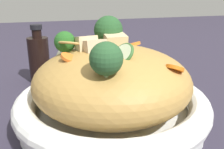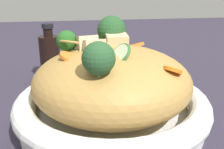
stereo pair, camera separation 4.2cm
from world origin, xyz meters
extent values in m
plane|color=#2E2939|center=(0.00, 0.00, 0.00)|extent=(3.00, 3.00, 0.00)
cylinder|color=white|center=(0.00, 0.00, 0.01)|extent=(0.31, 0.31, 0.02)
torus|color=white|center=(0.00, 0.00, 0.04)|extent=(0.33, 0.33, 0.04)
ellipsoid|color=#B08542|center=(0.00, 0.00, 0.08)|extent=(0.26, 0.26, 0.12)
torus|color=#B0833E|center=(0.01, 0.06, 0.14)|extent=(0.06, 0.06, 0.03)
torus|color=#AC8248|center=(-0.04, -0.01, 0.12)|extent=(0.06, 0.05, 0.02)
torus|color=#AA874A|center=(0.05, -0.04, 0.10)|extent=(0.07, 0.07, 0.02)
torus|color=#B48C47|center=(-0.06, 0.03, 0.14)|extent=(0.09, 0.09, 0.03)
cone|color=#A4BE76|center=(0.01, 0.05, 0.13)|extent=(0.03, 0.03, 0.01)
sphere|color=#255027|center=(0.01, 0.05, 0.15)|extent=(0.06, 0.06, 0.05)
cone|color=#A1BE72|center=(-0.03, -0.09, 0.12)|extent=(0.02, 0.02, 0.02)
sphere|color=#29532D|center=(-0.03, -0.09, 0.14)|extent=(0.05, 0.05, 0.04)
cone|color=#A2C277|center=(-0.07, 0.03, 0.12)|extent=(0.02, 0.02, 0.02)
sphere|color=#245C20|center=(-0.07, 0.03, 0.14)|extent=(0.05, 0.05, 0.04)
cylinder|color=orange|center=(0.08, -0.07, 0.12)|extent=(0.04, 0.04, 0.02)
cylinder|color=orange|center=(-0.07, -0.01, 0.13)|extent=(0.03, 0.03, 0.01)
cylinder|color=orange|center=(0.06, 0.05, 0.13)|extent=(0.04, 0.04, 0.01)
cylinder|color=beige|center=(0.01, -0.04, 0.13)|extent=(0.03, 0.04, 0.03)
torus|color=#35622C|center=(0.01, -0.04, 0.13)|extent=(0.04, 0.05, 0.03)
cylinder|color=beige|center=(-0.07, 0.06, 0.12)|extent=(0.03, 0.04, 0.03)
torus|color=#2C6134|center=(-0.07, 0.06, 0.12)|extent=(0.04, 0.05, 0.04)
cube|color=#CCB28C|center=(-0.03, 0.00, 0.14)|extent=(0.04, 0.04, 0.03)
cube|color=#CCB88B|center=(-0.04, 0.02, 0.14)|extent=(0.04, 0.04, 0.03)
cube|color=#D1BB89|center=(0.01, 0.02, 0.14)|extent=(0.04, 0.04, 0.03)
cylinder|color=black|center=(-0.12, 0.25, 0.06)|extent=(0.05, 0.05, 0.11)
cylinder|color=black|center=(-0.12, 0.25, 0.12)|extent=(0.02, 0.02, 0.02)
cylinder|color=black|center=(-0.12, 0.25, 0.14)|extent=(0.03, 0.03, 0.01)
cylinder|color=silver|center=(0.01, 0.30, 0.04)|extent=(0.07, 0.07, 0.08)
camera|label=1|loc=(-0.11, -0.38, 0.23)|focal=40.60mm
camera|label=2|loc=(-0.07, -0.39, 0.23)|focal=40.60mm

